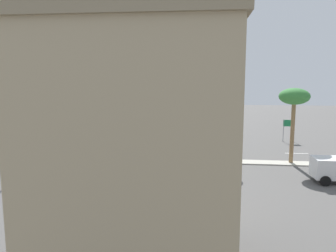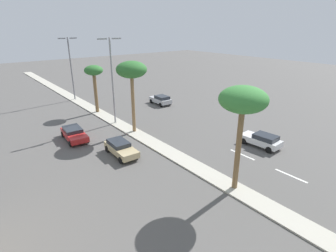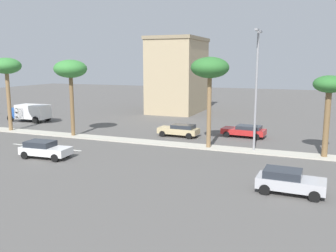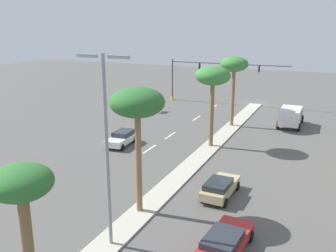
# 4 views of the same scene
# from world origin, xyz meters

# --- Properties ---
(ground_plane) EXTENTS (160.00, 160.00, 0.00)m
(ground_plane) POSITION_xyz_m (0.00, 35.24, 0.00)
(ground_plane) COLOR #565451
(lane_stripe_right) EXTENTS (0.20, 2.80, 0.01)m
(lane_stripe_right) POSITION_xyz_m (5.28, 4.00, 0.01)
(lane_stripe_right) COLOR silver
(lane_stripe_right) RESTS_ON ground
(lane_stripe_far) EXTENTS (0.20, 2.80, 0.01)m
(lane_stripe_far) POSITION_xyz_m (5.28, 11.63, 0.01)
(lane_stripe_far) COLOR silver
(lane_stripe_far) RESTS_ON ground
(lane_stripe_front) EXTENTS (0.20, 2.80, 0.01)m
(lane_stripe_front) POSITION_xyz_m (5.28, 20.23, 0.01)
(lane_stripe_front) COLOR silver
(lane_stripe_front) RESTS_ON ground
(lane_stripe_outboard) EXTENTS (0.20, 2.80, 0.01)m
(lane_stripe_outboard) POSITION_xyz_m (5.28, 25.17, 0.01)
(lane_stripe_outboard) COLOR silver
(lane_stripe_outboard) RESTS_ON ground
(traffic_signal_gantry) EXTENTS (18.18, 0.53, 6.46)m
(traffic_signal_gantry) POSITION_xyz_m (7.92, 1.84, 4.39)
(traffic_signal_gantry) COLOR #515459
(traffic_signal_gantry) RESTS_ON ground
(directional_road_sign) EXTENTS (0.10, 1.59, 3.21)m
(directional_road_sign) POSITION_xyz_m (13.20, 10.76, 2.34)
(directional_road_sign) COLOR gray
(directional_road_sign) RESTS_ON ground
(palm_tree_far) EXTENTS (3.22, 3.22, 8.11)m
(palm_tree_far) POSITION_xyz_m (0.18, 13.56, 7.11)
(palm_tree_far) COLOR olive
(palm_tree_far) RESTS_ON median_curb
(palm_tree_left) EXTENTS (3.37, 3.37, 7.88)m
(palm_tree_left) POSITION_xyz_m (0.07, 21.98, 6.90)
(palm_tree_left) COLOR brown
(palm_tree_left) RESTS_ON median_curb
(palm_tree_mid) EXTENTS (3.37, 3.37, 8.08)m
(palm_tree_mid) POSITION_xyz_m (0.19, 36.75, 7.10)
(palm_tree_mid) COLOR olive
(palm_tree_mid) RESTS_ON median_curb
(palm_tree_trailing) EXTENTS (2.52, 2.52, 6.60)m
(palm_tree_trailing) POSITION_xyz_m (-0.02, 46.49, 5.65)
(palm_tree_trailing) COLOR brown
(palm_tree_trailing) RESTS_ON median_curb
(street_lamp_trailing) EXTENTS (2.90, 0.24, 10.36)m
(street_lamp_trailing) POSITION_xyz_m (-0.17, 40.77, 6.15)
(street_lamp_trailing) COLOR gray
(street_lamp_trailing) RESTS_ON median_curb
(sedan_tan_near) EXTENTS (1.98, 4.31, 1.30)m
(sedan_tan_near) POSITION_xyz_m (-3.94, 32.48, 0.71)
(sedan_tan_near) COLOR tan
(sedan_tan_near) RESTS_ON ground
(sedan_white_right) EXTENTS (2.07, 4.17, 1.39)m
(sedan_white_right) POSITION_xyz_m (8.39, 25.18, 0.75)
(sedan_white_right) COLOR silver
(sedan_white_right) RESTS_ON ground
(sedan_red_trailing) EXTENTS (2.27, 4.57, 1.25)m
(sedan_red_trailing) POSITION_xyz_m (-6.14, 38.92, 0.70)
(sedan_red_trailing) COLOR red
(sedan_red_trailing) RESTS_ON ground
(box_truck) EXTENTS (2.57, 5.36, 2.23)m
(box_truck) POSITION_xyz_m (-6.21, 10.74, 1.26)
(box_truck) COLOR #234C99
(box_truck) RESTS_ON ground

